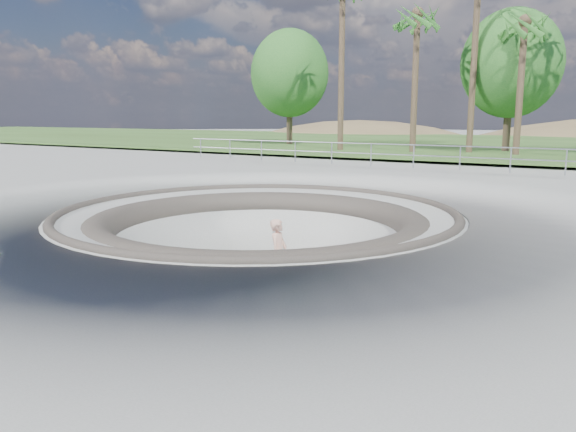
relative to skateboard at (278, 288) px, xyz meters
The scene contains 10 objects.
ground 2.02m from the skateboard, 159.83° to the left, with size 180.00×180.00×0.00m, color #B0B0AA.
skate_bowl 0.86m from the skateboard, 159.83° to the left, with size 14.00×14.00×4.10m.
grass_strip 34.37m from the skateboard, 91.35° to the left, with size 180.00×36.00×0.12m.
safety_railing 12.58m from the skateboard, 93.75° to the left, with size 25.00×0.06×1.03m.
skateboard is the anchor object (origin of this frame).
skater 0.89m from the skateboard, 26.57° to the right, with size 0.63×0.42×1.74m, color #E5AB94.
palm_b 23.54m from the skateboard, 100.49° to the left, with size 2.60×2.60×8.83m.
palm_d 23.63m from the skateboard, 85.32° to the left, with size 2.60×2.60×8.02m.
bushy_tree_left 30.32m from the skateboard, 120.71° to the left, with size 5.94×5.40×8.57m.
bushy_tree_mid 25.93m from the skateboard, 88.42° to the left, with size 5.90×5.36×8.51m.
Camera 1 is at (8.08, -11.76, 2.46)m, focal length 35.00 mm.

